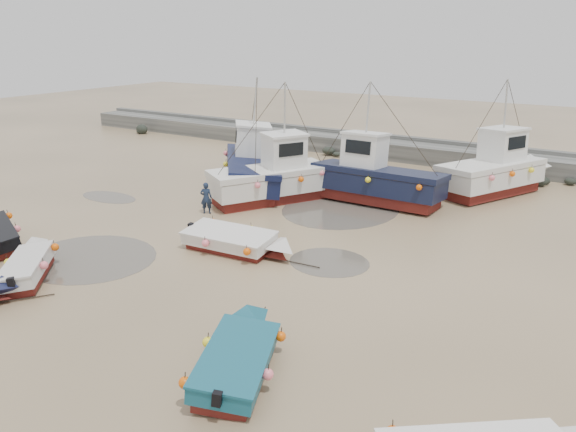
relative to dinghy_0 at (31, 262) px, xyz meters
The scene contains 14 objects.
ground 6.17m from the dinghy_0, 43.20° to the left, with size 120.00×120.00×0.00m, color tan.
seawall 26.59m from the dinghy_0, 80.19° to the left, with size 60.00×4.92×1.50m.
puddle_a 2.39m from the dinghy_0, 80.64° to the left, with size 5.48×5.48×0.01m, color #565046.
puddle_b 11.26m from the dinghy_0, 38.57° to the left, with size 3.24×3.24×0.01m, color #565046.
puddle_c 10.41m from the dinghy_0, 123.60° to the left, with size 3.67×3.67×0.01m, color #565046.
puddle_d 14.81m from the dinghy_0, 65.96° to the left, with size 5.81×5.81×0.01m, color #565046.
dinghy_0 is the anchor object (origin of this frame).
dinghy_2 10.25m from the dinghy_0, ahead, with size 3.13×5.66×1.43m.
dinghy_5 7.83m from the dinghy_0, 49.87° to the left, with size 6.14×2.31×1.43m.
cabin_boat_0 14.49m from the dinghy_0, 91.77° to the left, with size 7.76×9.38×6.22m.
cabin_boat_1 13.39m from the dinghy_0, 79.11° to the left, with size 5.69×8.75×6.22m.
cabin_boat_2 16.80m from the dinghy_0, 67.05° to the left, with size 10.01×3.03×6.22m.
cabin_boat_3 24.05m from the dinghy_0, 59.68° to the left, with size 5.60×8.92×6.22m.
person 9.33m from the dinghy_0, 85.95° to the left, with size 0.58×0.38×1.60m, color #19243B.
Camera 1 is at (13.73, -15.46, 8.71)m, focal length 35.00 mm.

